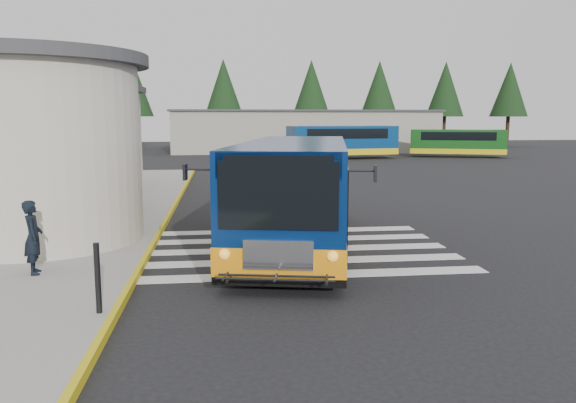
{
  "coord_description": "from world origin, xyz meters",
  "views": [
    {
      "loc": [
        -2.21,
        -14.72,
        3.31
      ],
      "look_at": [
        -0.56,
        -0.5,
        1.2
      ],
      "focal_mm": 35.0,
      "sensor_mm": 36.0,
      "label": 1
    }
  ],
  "objects": [
    {
      "name": "tree_line",
      "position": [
        6.29,
        50.0,
        6.77
      ],
      "size": [
        58.4,
        4.4,
        10.0
      ],
      "color": "black",
      "rests_on": "ground"
    },
    {
      "name": "depot_building",
      "position": [
        6.0,
        42.0,
        2.11
      ],
      "size": [
        26.4,
        8.4,
        4.2
      ],
      "color": "gray",
      "rests_on": "ground"
    },
    {
      "name": "sidewalk",
      "position": [
        -9.0,
        4.0,
        0.07
      ],
      "size": [
        10.0,
        34.0,
        0.15
      ],
      "primitive_type": "cube",
      "color": "gray",
      "rests_on": "ground"
    },
    {
      "name": "pedestrian_a",
      "position": [
        -6.1,
        -2.96,
        0.91
      ],
      "size": [
        0.5,
        0.63,
        1.53
      ],
      "primitive_type": "imported",
      "rotation": [
        0.0,
        0.0,
        1.84
      ],
      "color": "black",
      "rests_on": "sidewalk"
    },
    {
      "name": "transit_bus",
      "position": [
        -0.35,
        -0.39,
        1.31
      ],
      "size": [
        4.74,
        9.99,
        2.74
      ],
      "rotation": [
        0.0,
        0.0,
        -0.2
      ],
      "color": "#061E50",
      "rests_on": "ground"
    },
    {
      "name": "bollard",
      "position": [
        -4.28,
        -5.55,
        0.74
      ],
      "size": [
        0.1,
        0.1,
        1.18
      ],
      "primitive_type": "cylinder",
      "color": "black",
      "rests_on": "sidewalk"
    },
    {
      "name": "ground",
      "position": [
        0.0,
        0.0,
        0.0
      ],
      "size": [
        140.0,
        140.0,
        0.0
      ],
      "primitive_type": "plane",
      "color": "black",
      "rests_on": "ground"
    },
    {
      "name": "curb_strip",
      "position": [
        -4.05,
        4.0,
        0.08
      ],
      "size": [
        0.12,
        34.0,
        0.16
      ],
      "primitive_type": "cube",
      "color": "gold",
      "rests_on": "ground"
    },
    {
      "name": "pedestrian_b",
      "position": [
        -7.26,
        -0.57,
        0.95
      ],
      "size": [
        0.62,
        0.79,
        1.6
      ],
      "primitive_type": "imported",
      "rotation": [
        0.0,
        0.0,
        -1.59
      ],
      "color": "black",
      "rests_on": "sidewalk"
    },
    {
      "name": "far_bus_a",
      "position": [
        7.75,
        31.59,
        1.53
      ],
      "size": [
        9.45,
        4.12,
        2.36
      ],
      "rotation": [
        0.0,
        0.0,
        1.75
      ],
      "color": "navy",
      "rests_on": "ground"
    },
    {
      "name": "far_bus_b",
      "position": [
        18.18,
        32.5,
        1.34
      ],
      "size": [
        8.29,
        4.81,
        2.06
      ],
      "rotation": [
        0.0,
        0.0,
        1.23
      ],
      "color": "#124514",
      "rests_on": "ground"
    },
    {
      "name": "crosswalk",
      "position": [
        -0.5,
        -0.8,
        0.01
      ],
      "size": [
        8.0,
        5.35,
        0.01
      ],
      "color": "silver",
      "rests_on": "ground"
    }
  ]
}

